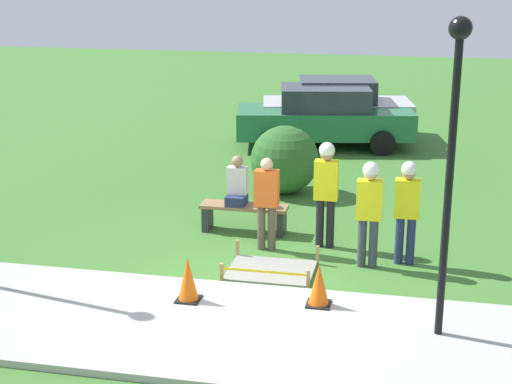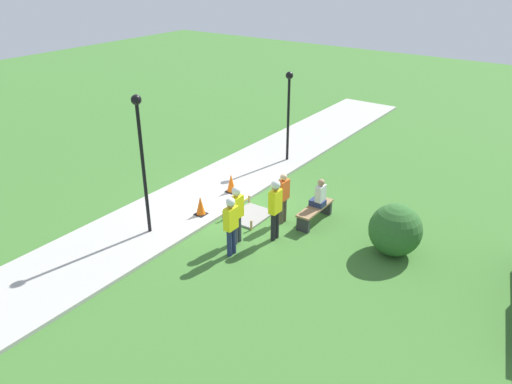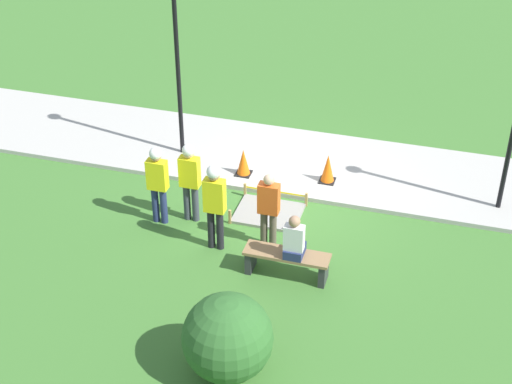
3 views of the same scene
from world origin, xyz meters
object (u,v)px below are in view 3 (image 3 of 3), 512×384
at_px(traffic_cone_near_patch, 328,168).
at_px(traffic_cone_far_patch, 243,162).
at_px(park_bench, 287,260).
at_px(worker_supervisor, 157,179).
at_px(worker_assistant, 215,199).
at_px(lamppost_near, 176,45).
at_px(worker_trainee, 190,176).
at_px(bystander_in_orange_shirt, 269,207).
at_px(person_seated_on_bench, 294,240).

distance_m(traffic_cone_near_patch, traffic_cone_far_patch, 1.86).
xyz_separation_m(park_bench, worker_supervisor, (2.90, -0.97, 0.67)).
bearing_deg(worker_supervisor, worker_assistant, 159.52).
distance_m(traffic_cone_near_patch, worker_assistant, 3.32).
xyz_separation_m(traffic_cone_far_patch, lamppost_near, (1.64, -0.54, 2.34)).
bearing_deg(worker_trainee, bystander_in_orange_shirt, 166.37).
bearing_deg(person_seated_on_bench, worker_supervisor, -18.49).
distance_m(person_seated_on_bench, worker_supervisor, 3.21).
xyz_separation_m(traffic_cone_near_patch, worker_assistant, (1.60, 2.82, 0.69)).
distance_m(worker_supervisor, worker_trainee, 0.64).
bearing_deg(worker_trainee, park_bench, 152.19).
relative_size(park_bench, lamppost_near, 0.39).
distance_m(traffic_cone_far_patch, lamppost_near, 2.91).
height_order(worker_assistant, lamppost_near, lamppost_near).
height_order(traffic_cone_far_patch, worker_trainee, worker_trainee).
bearing_deg(worker_assistant, bystander_in_orange_shirt, -160.32).
height_order(park_bench, lamppost_near, lamppost_near).
xyz_separation_m(traffic_cone_near_patch, worker_trainee, (2.39, 2.06, 0.62)).
relative_size(worker_supervisor, worker_trainee, 0.98).
bearing_deg(person_seated_on_bench, park_bench, -19.62).
bearing_deg(lamppost_near, bystander_in_orange_shirt, 135.47).
relative_size(bystander_in_orange_shirt, lamppost_near, 0.40).
height_order(traffic_cone_far_patch, worker_assistant, worker_assistant).
bearing_deg(worker_assistant, lamppost_near, -59.03).
bearing_deg(park_bench, bystander_in_orange_shirt, -54.38).
distance_m(traffic_cone_near_patch, person_seated_on_bench, 3.36).
bearing_deg(lamppost_near, worker_supervisor, 101.10).
bearing_deg(park_bench, worker_supervisor, -18.44).
xyz_separation_m(traffic_cone_far_patch, worker_trainee, (0.54, 1.83, 0.64)).
relative_size(traffic_cone_far_patch, bystander_in_orange_shirt, 0.38).
distance_m(park_bench, worker_supervisor, 3.13).
xyz_separation_m(person_seated_on_bench, lamppost_near, (3.55, -3.64, 1.88)).
height_order(person_seated_on_bench, lamppost_near, lamppost_near).
relative_size(worker_trainee, bystander_in_orange_shirt, 1.08).
relative_size(traffic_cone_far_patch, person_seated_on_bench, 0.69).
xyz_separation_m(traffic_cone_far_patch, park_bench, (-1.77, 3.05, -0.05)).
relative_size(traffic_cone_near_patch, park_bench, 0.41).
distance_m(bystander_in_orange_shirt, lamppost_near, 4.39).
relative_size(traffic_cone_near_patch, traffic_cone_far_patch, 1.06).
height_order(traffic_cone_near_patch, worker_supervisor, worker_supervisor).
bearing_deg(bystander_in_orange_shirt, lamppost_near, -44.53).
relative_size(traffic_cone_far_patch, worker_assistant, 0.33).
distance_m(traffic_cone_near_patch, park_bench, 3.28).
relative_size(worker_supervisor, worker_assistant, 0.93).
bearing_deg(worker_trainee, person_seated_on_bench, 152.63).
xyz_separation_m(park_bench, worker_trainee, (2.31, -1.22, 0.69)).
height_order(bystander_in_orange_shirt, lamppost_near, lamppost_near).
distance_m(park_bench, worker_trainee, 2.70).
bearing_deg(bystander_in_orange_shirt, person_seated_on_bench, 130.03).
bearing_deg(bystander_in_orange_shirt, worker_trainee, -13.63).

